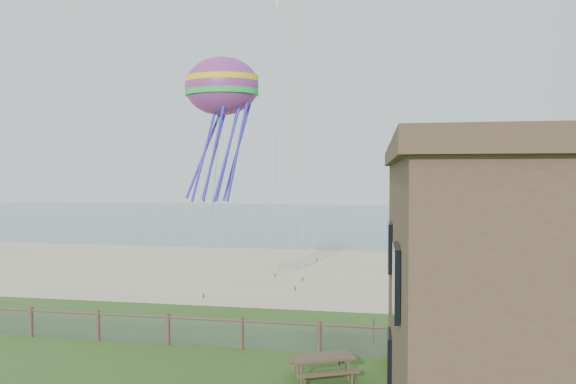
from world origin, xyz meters
name	(u,v)px	position (x,y,z in m)	size (l,w,h in m)	color
sand_beach	(301,271)	(0.00, 22.00, 0.00)	(72.00, 20.00, 0.02)	#C0B38B
ocean	(342,218)	(0.00, 66.00, 0.00)	(160.00, 68.00, 0.02)	slate
chainlink_fence	(242,335)	(0.00, 6.00, 0.55)	(36.20, 0.20, 1.25)	#493929
picnic_table	(323,366)	(3.38, 3.65, 0.43)	(2.04, 1.54, 0.86)	brown
octopus_kite	(222,126)	(-2.15, 10.57, 9.02)	(3.56, 2.51, 7.33)	red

